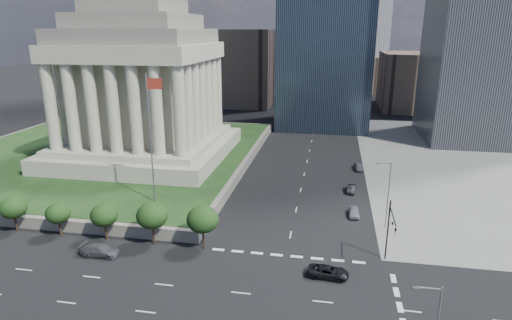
% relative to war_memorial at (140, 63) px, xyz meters
% --- Properties ---
extents(ground, '(500.00, 500.00, 0.00)m').
position_rel_war_memorial_xyz_m(ground, '(34.00, 52.00, -21.40)').
color(ground, black).
rests_on(ground, ground).
extents(plaza_terrace, '(66.00, 70.00, 1.80)m').
position_rel_war_memorial_xyz_m(plaza_terrace, '(-11.00, 2.00, -20.50)').
color(plaza_terrace, '#635F54').
rests_on(plaza_terrace, ground).
extents(plaza_lawn, '(64.00, 68.00, 0.10)m').
position_rel_war_memorial_xyz_m(plaza_lawn, '(-11.00, 2.00, -19.55)').
color(plaza_lawn, '#193214').
rests_on(plaza_lawn, plaza_terrace).
extents(war_memorial, '(34.00, 34.00, 39.00)m').
position_rel_war_memorial_xyz_m(war_memorial, '(0.00, 0.00, 0.00)').
color(war_memorial, '#ACA791').
rests_on(war_memorial, plaza_lawn).
extents(flagpole, '(2.52, 0.24, 20.00)m').
position_rel_war_memorial_xyz_m(flagpole, '(12.17, -24.00, -8.29)').
color(flagpole, slate).
rests_on(flagpole, plaza_lawn).
extents(tree_row, '(53.00, 4.00, 6.00)m').
position_rel_war_memorial_xyz_m(tree_row, '(-1.50, -34.00, -18.40)').
color(tree_row, black).
rests_on(tree_row, ground).
extents(midrise_glass, '(26.00, 26.00, 60.00)m').
position_rel_war_memorial_xyz_m(midrise_glass, '(36.00, 47.00, 8.60)').
color(midrise_glass, black).
rests_on(midrise_glass, ground).
extents(building_filler_ne, '(20.00, 30.00, 20.00)m').
position_rel_war_memorial_xyz_m(building_filler_ne, '(66.00, 82.00, -11.40)').
color(building_filler_ne, brown).
rests_on(building_filler_ne, ground).
extents(building_filler_nw, '(24.00, 30.00, 28.00)m').
position_rel_war_memorial_xyz_m(building_filler_nw, '(4.00, 82.00, -7.40)').
color(building_filler_nw, brown).
rests_on(building_filler_nw, ground).
extents(traffic_signal_ne, '(0.30, 5.74, 8.00)m').
position_rel_war_memorial_xyz_m(traffic_signal_ne, '(46.50, -34.30, -16.15)').
color(traffic_signal_ne, black).
rests_on(traffic_signal_ne, ground).
extents(street_lamp_north, '(2.13, 0.22, 10.00)m').
position_rel_war_memorial_xyz_m(street_lamp_north, '(47.33, -23.00, -15.74)').
color(street_lamp_north, slate).
rests_on(street_lamp_north, ground).
extents(pickup_truck, '(2.49, 4.95, 1.34)m').
position_rel_war_memorial_xyz_m(pickup_truck, '(39.45, -38.00, -20.73)').
color(pickup_truck, black).
rests_on(pickup_truck, ground).
extents(suv_grey, '(5.07, 2.07, 1.47)m').
position_rel_war_memorial_xyz_m(suv_grey, '(10.43, -38.17, -20.66)').
color(suv_grey, '#4C4D52').
rests_on(suv_grey, ground).
extents(parked_sedan_near, '(3.92, 1.64, 1.32)m').
position_rel_war_memorial_xyz_m(parked_sedan_near, '(43.09, -19.83, -20.74)').
color(parked_sedan_near, '#A0A1A9').
rests_on(parked_sedan_near, ground).
extents(parked_sedan_mid, '(1.58, 3.91, 1.26)m').
position_rel_war_memorial_xyz_m(parked_sedan_mid, '(43.00, -9.51, -20.77)').
color(parked_sedan_mid, black).
rests_on(parked_sedan_mid, ground).
extents(parked_sedan_far, '(4.29, 2.19, 1.40)m').
position_rel_war_memorial_xyz_m(parked_sedan_far, '(44.94, 3.65, -20.70)').
color(parked_sedan_far, '#595A60').
rests_on(parked_sedan_far, ground).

